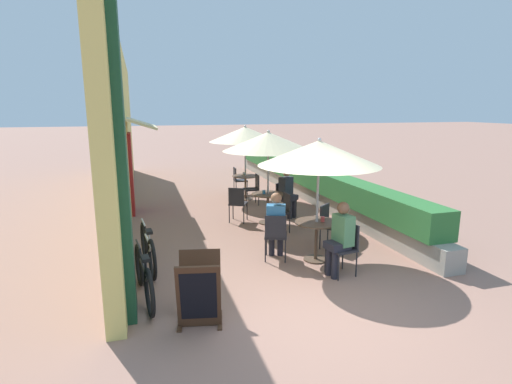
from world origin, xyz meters
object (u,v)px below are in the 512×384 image
seated_patron_mid_left (288,191)px  patio_table_mid (268,202)px  cafe_chair_near_right (329,223)px  cafe_chair_mid_left (284,197)px  cafe_chair_near_back (276,233)px  cafe_chair_mid_back (282,209)px  patio_table_far (245,182)px  seated_patron_near_back (276,222)px  coffee_cup_mid (264,192)px  cafe_chair_mid_right (237,201)px  coffee_cup_far (244,174)px  patio_table_near (316,232)px  coffee_cup_near (323,219)px  cafe_chair_far_right (238,178)px  bicycle_leaning (144,277)px  cafe_chair_near_left (345,245)px  cafe_chair_far_left (254,187)px  patio_umbrella_near (319,153)px  patio_umbrella_far (245,134)px  patio_umbrella_mid (268,142)px  bicycle_second (148,248)px  menu_board (199,291)px  seated_patron_near_left (340,236)px

seated_patron_mid_left → patio_table_mid: bearing=-2.8°
cafe_chair_near_right → cafe_chair_mid_left: bearing=-128.3°
cafe_chair_near_back → cafe_chair_mid_back: 1.76m
patio_table_far → cafe_chair_mid_left: bearing=-78.7°
seated_patron_near_back → coffee_cup_mid: (0.47, 2.22, 0.08)m
cafe_chair_mid_right → coffee_cup_far: size_ratio=9.67×
cafe_chair_near_right → patio_table_mid: size_ratio=1.10×
patio_table_near → seated_patron_near_back: bearing=156.5°
coffee_cup_near → cafe_chair_far_right: 5.94m
bicycle_leaning → cafe_chair_far_right: bearing=58.5°
cafe_chair_near_left → cafe_chair_near_back: size_ratio=1.00×
cafe_chair_far_left → patio_umbrella_near: bearing=-178.8°
coffee_cup_far → cafe_chair_near_right: bearing=-84.0°
patio_umbrella_near → patio_table_mid: (-0.10, 2.53, -1.43)m
cafe_chair_near_left → patio_umbrella_far: patio_umbrella_far is taller
cafe_chair_mid_back → bicycle_leaning: bearing=127.3°
cafe_chair_near_left → patio_umbrella_mid: bearing=-4.1°
patio_table_mid → cafe_chair_far_right: cafe_chair_far_right is taller
cafe_chair_far_right → cafe_chair_far_left: bearing=5.9°
patio_umbrella_far → seated_patron_near_back: bearing=-98.4°
cafe_chair_far_right → bicycle_second: 6.18m
coffee_cup_mid → bicycle_leaning: 4.31m
seated_patron_mid_left → menu_board: size_ratio=1.40×
cafe_chair_near_right → cafe_chair_mid_right: bearing=-99.5°
coffee_cup_far → bicycle_second: (-2.96, -4.78, -0.42)m
patio_umbrella_mid → coffee_cup_far: size_ratio=24.79×
coffee_cup_near → bicycle_second: bearing=170.6°
cafe_chair_mid_back → seated_patron_near_back: bearing=153.6°
cafe_chair_near_back → patio_table_far: 5.04m
cafe_chair_mid_back → patio_umbrella_far: (0.04, 3.37, 1.45)m
seated_patron_near_left → patio_table_far: bearing=-8.8°
bicycle_second → coffee_cup_far: bearing=52.2°
bicycle_leaning → cafe_chair_mid_left: bearing=39.5°
seated_patron_near_left → cafe_chair_mid_left: size_ratio=1.44×
cafe_chair_far_right → bicycle_second: bearing=-26.1°
cafe_chair_near_left → coffee_cup_far: 5.99m
patio_table_near → cafe_chair_mid_right: (-0.78, 2.81, -0.01)m
cafe_chair_near_right → seated_patron_mid_left: seated_patron_mid_left is taller
seated_patron_near_left → cafe_chair_near_back: size_ratio=1.44×
seated_patron_near_back → cafe_chair_mid_right: bearing=113.3°
cafe_chair_near_right → cafe_chair_mid_right: same height
cafe_chair_near_back → cafe_chair_near_right: bearing=35.9°
seated_patron_near_left → cafe_chair_mid_left: (0.40, 3.72, -0.17)m
cafe_chair_mid_back → coffee_cup_mid: bearing=14.3°
cafe_chair_near_right → cafe_chair_mid_right: (-1.30, 2.28, 0.00)m
seated_patron_near_back → coffee_cup_mid: 2.27m
patio_umbrella_near → patio_table_mid: bearing=92.3°
patio_umbrella_mid → cafe_chair_near_left: bearing=-84.8°
patio_table_mid → cafe_chair_mid_left: bearing=38.1°
cafe_chair_near_back → seated_patron_near_back: (0.04, 0.10, 0.17)m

